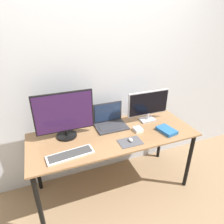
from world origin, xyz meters
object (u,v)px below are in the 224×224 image
Objects in this scene: monitor_right at (148,105)px; mouse at (131,140)px; book at (167,130)px; keyboard at (70,155)px; laptop at (110,121)px; monitor_left at (64,115)px; power_brick at (138,129)px.

monitor_right is 8.23× the size of mouse.
book is (0.45, 0.03, -0.00)m from mouse.
monitor_right is at bearing 18.52° from keyboard.
laptop is 0.39m from mouse.
book is (0.53, -0.36, -0.04)m from laptop.
monitor_left reaches higher than monitor_right.
monitor_right is at bearing 0.00° from monitor_left.
monitor_left is at bearing 85.74° from keyboard.
book and power_brick have the same top height.
mouse is at bearing -176.68° from book.
monitor_left is 1.34× the size of keyboard.
monitor_left reaches higher than book.
mouse is (0.61, 0.00, 0.01)m from keyboard.
book is 2.34× the size of power_brick.
mouse is at bearing -136.81° from power_brick.
mouse is (0.08, -0.38, -0.04)m from laptop.
monitor_left is at bearing -174.48° from laptop.
power_brick reaches higher than keyboard.
book is (0.07, -0.31, -0.19)m from monitor_right.
power_brick is (-0.22, -0.18, -0.19)m from monitor_right.
monitor_left is 1.15× the size of monitor_right.
keyboard is at bearing -179.91° from mouse.
keyboard is (-1.00, -0.33, -0.20)m from monitor_right.
keyboard is 4.45× the size of power_brick.
laptop reaches higher than keyboard.
monitor_right is 0.54m from mouse.
book is at bearing -24.17° from power_brick.
monitor_left is 0.54m from laptop.
power_brick is (0.25, -0.23, -0.04)m from laptop.
mouse is (-0.38, -0.33, -0.19)m from monitor_right.
keyboard is 1.06m from book.
monitor_right is 5.19× the size of power_brick.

